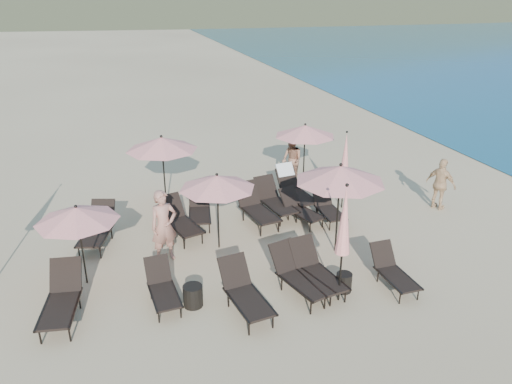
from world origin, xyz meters
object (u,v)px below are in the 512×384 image
object	(u,v)px
beachgoer_c	(441,184)
umbrella_open_2	(340,174)
umbrella_open_4	(305,131)
lounger_12	(256,207)
lounger_11	(328,207)
lounger_4	(316,270)
lounger_7	(180,220)
lounger_13	(300,208)
umbrella_open_1	(217,182)
beachgoer_a	(164,226)
lounger_3	(298,275)
side_table_1	(344,282)
beachgoer_b	(292,160)
lounger_5	(393,270)
lounger_8	(199,205)
umbrella_closed_0	(344,221)
umbrella_closed_1	(345,155)
lounger_9	(275,200)
lounger_2	(245,292)
umbrella_open_3	(162,144)
umbrella_open_0	(77,214)
lounger_0	(62,298)
lounger_6	(98,228)
lounger_10	(294,188)
side_table_0	(193,296)
lounger_1	(162,287)

from	to	relation	value
beachgoer_c	umbrella_open_2	bearing A→B (deg)	82.85
umbrella_open_4	beachgoer_c	bearing A→B (deg)	-42.87
lounger_12	lounger_11	bearing A→B (deg)	-21.68
lounger_4	lounger_7	xyz separation A→B (m)	(-2.57, 3.54, -0.00)
lounger_13	lounger_12	bearing A→B (deg)	147.47
umbrella_open_1	beachgoer_a	bearing A→B (deg)	-171.97
lounger_3	umbrella_open_4	distance (m)	6.80
side_table_1	beachgoer_b	bearing A→B (deg)	79.28
lounger_5	lounger_12	xyz separation A→B (m)	(-2.05, 4.13, 0.09)
lounger_7	lounger_8	size ratio (longest dim) A/B	1.05
lounger_5	beachgoer_b	bearing A→B (deg)	87.98
lounger_4	umbrella_closed_0	world-z (taller)	umbrella_closed_0
umbrella_closed_0	umbrella_closed_1	distance (m)	5.08
lounger_9	lounger_11	world-z (taller)	lounger_9
umbrella_closed_1	beachgoer_b	bearing A→B (deg)	105.97
lounger_2	lounger_7	distance (m)	3.99
umbrella_open_2	umbrella_open_3	distance (m)	5.72
lounger_3	umbrella_open_3	xyz separation A→B (m)	(-2.24, 5.69, 1.61)
umbrella_open_0	umbrella_open_2	bearing A→B (deg)	-2.87
umbrella_open_4	beachgoer_a	size ratio (longest dim) A/B	1.19
umbrella_open_1	beachgoer_c	xyz separation A→B (m)	(7.14, 0.44, -1.06)
lounger_8	umbrella_open_3	world-z (taller)	umbrella_open_3
lounger_0	lounger_8	distance (m)	5.25
umbrella_open_0	umbrella_open_3	world-z (taller)	umbrella_open_3
lounger_8	umbrella_open_4	world-z (taller)	umbrella_open_4
lounger_6	beachgoer_c	world-z (taller)	beachgoer_c
lounger_8	lounger_10	world-z (taller)	lounger_10
lounger_12	lounger_7	bearing A→B (deg)	173.51
lounger_7	umbrella_open_1	size ratio (longest dim) A/B	0.86
lounger_11	umbrella_open_0	world-z (taller)	umbrella_open_0
lounger_12	side_table_1	size ratio (longest dim) A/B	4.23
umbrella_open_3	beachgoer_c	bearing A→B (deg)	-18.07
side_table_1	umbrella_open_1	bearing A→B (deg)	128.55
beachgoer_b	beachgoer_a	bearing A→B (deg)	-61.06
lounger_9	lounger_12	world-z (taller)	lounger_12
lounger_8	umbrella_open_1	bearing A→B (deg)	-74.33
umbrella_open_4	beachgoer_a	distance (m)	6.53
side_table_0	lounger_0	bearing A→B (deg)	171.75
lounger_1	side_table_1	distance (m)	4.09
lounger_10	lounger_12	distance (m)	1.83
umbrella_open_2	lounger_1	bearing A→B (deg)	-167.87
lounger_10	side_table_1	bearing A→B (deg)	-105.66
lounger_4	side_table_1	distance (m)	0.70
lounger_0	umbrella_closed_0	world-z (taller)	umbrella_closed_0
lounger_5	umbrella_open_2	world-z (taller)	umbrella_open_2
lounger_8	umbrella_open_0	world-z (taller)	umbrella_open_0
umbrella_open_0	lounger_5	bearing A→B (deg)	-17.81
lounger_3	side_table_0	size ratio (longest dim) A/B	3.72
lounger_0	lounger_6	size ratio (longest dim) A/B	1.00
lounger_7	beachgoer_b	bearing A→B (deg)	17.73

